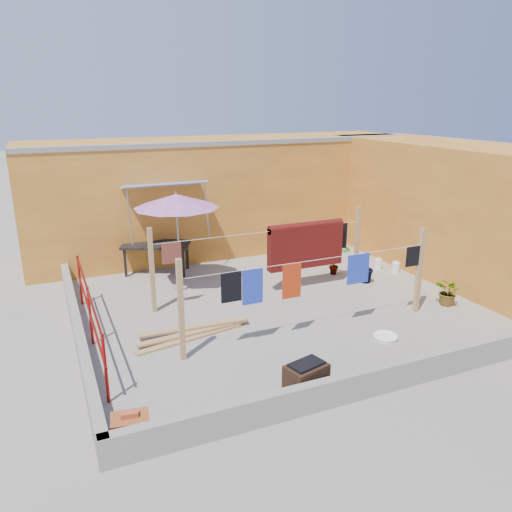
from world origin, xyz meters
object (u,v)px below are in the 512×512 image
object	(u,v)px
white_basin	(385,337)
water_jug_b	(395,267)
green_hose	(341,249)
brick_stack	(131,428)
brazier	(306,380)
plant_back_a	(296,243)
patio_umbrella	(176,202)
water_jug_a	(378,264)
outdoor_table	(156,246)

from	to	relation	value
white_basin	water_jug_b	size ratio (longest dim) A/B	1.47
green_hose	brick_stack	bearing A→B (deg)	-139.35
brick_stack	brazier	xyz separation A→B (m)	(2.58, -0.00, 0.08)
brick_stack	plant_back_a	bearing A→B (deg)	47.50
patio_umbrella	brick_stack	bearing A→B (deg)	-112.01
brick_stack	patio_umbrella	bearing A→B (deg)	67.99
brick_stack	green_hose	xyz separation A→B (m)	(7.24, 6.22, -0.15)
patio_umbrella	green_hose	distance (m)	5.69
plant_back_a	white_basin	bearing A→B (deg)	-99.88
water_jug_a	water_jug_b	world-z (taller)	water_jug_a
outdoor_table	plant_back_a	bearing A→B (deg)	-1.71
outdoor_table	white_basin	xyz separation A→B (m)	(3.03, -5.38, -0.66)
outdoor_table	water_jug_a	world-z (taller)	outdoor_table
patio_umbrella	water_jug_a	distance (m)	5.50
white_basin	water_jug_a	distance (m)	4.06
plant_back_a	water_jug_a	bearing A→B (deg)	-54.04
patio_umbrella	brazier	distance (m)	5.41
brick_stack	plant_back_a	world-z (taller)	plant_back_a
plant_back_a	brazier	bearing A→B (deg)	-116.80
outdoor_table	green_hose	world-z (taller)	outdoor_table
patio_umbrella	green_hose	xyz separation A→B (m)	(5.19, 1.15, -2.04)
white_basin	water_jug_a	xyz separation A→B (m)	(2.31, 3.34, 0.10)
white_basin	green_hose	distance (m)	5.72
white_basin	patio_umbrella	bearing A→B (deg)	124.61
white_basin	water_jug_b	world-z (taller)	water_jug_b
brick_stack	brazier	size ratio (longest dim) A/B	0.77
outdoor_table	brick_stack	world-z (taller)	outdoor_table
plant_back_a	water_jug_b	bearing A→B (deg)	-54.74
brazier	water_jug_a	bearing A→B (deg)	43.67
plant_back_a	green_hose	bearing A→B (deg)	-2.50
outdoor_table	water_jug_b	bearing A→B (deg)	-23.62
brazier	water_jug_b	distance (m)	6.24
white_basin	water_jug_a	size ratio (longest dim) A/B	1.45
brazier	white_basin	size ratio (longest dim) A/B	1.51
brazier	water_jug_a	xyz separation A→B (m)	(4.57, 4.36, -0.13)
patio_umbrella	outdoor_table	distance (m)	1.92
outdoor_table	brick_stack	xyz separation A→B (m)	(-1.82, -6.40, -0.51)
water_jug_b	plant_back_a	xyz separation A→B (m)	(-1.64, 2.32, 0.22)
outdoor_table	brick_stack	size ratio (longest dim) A/B	3.45
patio_umbrella	white_basin	bearing A→B (deg)	-55.39
patio_umbrella	green_hose	size ratio (longest dim) A/B	4.71
white_basin	outdoor_table	bearing A→B (deg)	119.37
water_jug_a	outdoor_table	bearing A→B (deg)	159.08
patio_umbrella	plant_back_a	xyz separation A→B (m)	(3.71, 1.21, -1.71)
white_basin	green_hose	xyz separation A→B (m)	(2.40, 5.19, -0.01)
outdoor_table	water_jug_a	distance (m)	5.74
outdoor_table	water_jug_a	bearing A→B (deg)	-20.92
brick_stack	water_jug_a	bearing A→B (deg)	31.37
patio_umbrella	water_jug_a	bearing A→B (deg)	-7.92
brick_stack	water_jug_b	world-z (taller)	brick_stack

